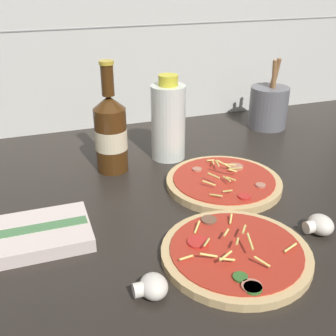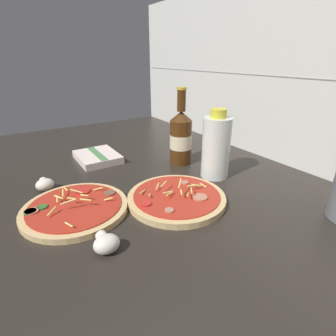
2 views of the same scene
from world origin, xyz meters
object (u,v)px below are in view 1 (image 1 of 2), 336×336
beer_bottle (111,132)px  dish_towel (42,233)px  utensil_crock (268,107)px  pizza_far (224,182)px  pizza_near (236,253)px  mushroom_right (319,225)px  mushroom_left (152,287)px  oil_bottle (168,121)px

beer_bottle → dish_towel: beer_bottle is taller
utensil_crock → dish_towel: utensil_crock is taller
pizza_far → beer_bottle: bearing=142.7°
pizza_near → beer_bottle: 40.74cm
pizza_near → dish_towel: pizza_near is taller
pizza_far → mushroom_right: (8.01, -21.25, 0.80)cm
beer_bottle → mushroom_left: 42.91cm
pizza_far → mushroom_left: 35.81cm
dish_towel → mushroom_left: bearing=-54.5°
pizza_near → pizza_far: size_ratio=0.99×
pizza_near → dish_towel: 32.68cm
beer_bottle → oil_bottle: 14.47cm
utensil_crock → pizza_far: bearing=-133.9°
beer_bottle → mushroom_right: bearing=-52.3°
pizza_near → beer_bottle: (-11.64, 38.17, 8.21)cm
mushroom_left → beer_bottle: bearing=85.1°
pizza_far → oil_bottle: (-6.23, 18.00, 8.35)cm
pizza_near → oil_bottle: oil_bottle is taller
dish_towel → utensil_crock: bearing=28.8°
oil_bottle → mushroom_right: oil_bottle is taller
pizza_far → dish_towel: (-37.76, -7.33, 0.29)cm
oil_bottle → pizza_far: bearing=-70.9°
pizza_far → dish_towel: bearing=-169.0°
pizza_far → oil_bottle: oil_bottle is taller
mushroom_right → utensil_crock: size_ratio=0.26×
pizza_far → dish_towel: 38.47cm
mushroom_left → dish_towel: (-13.68, 19.17, -0.44)cm
beer_bottle → mushroom_left: (-3.59, -42.11, -7.41)cm
oil_bottle → mushroom_right: bearing=-70.1°
pizza_near → pizza_far: (8.85, 22.55, 0.07)cm
mushroom_left → mushroom_right: (32.09, 5.24, 0.06)cm
beer_bottle → dish_towel: 29.77cm
pizza_far → oil_bottle: 20.79cm
beer_bottle → oil_bottle: (14.27, 2.38, 0.20)cm
utensil_crock → beer_bottle: bearing=-164.8°
pizza_far → mushroom_right: pizza_far is taller
pizza_near → pizza_far: bearing=68.6°
pizza_far → utensil_crock: 40.18cm
utensil_crock → dish_towel: 74.84cm
mushroom_left → utensil_crock: utensil_crock is taller
mushroom_right → pizza_near: bearing=-175.6°
pizza_far → beer_bottle: size_ratio=0.98×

